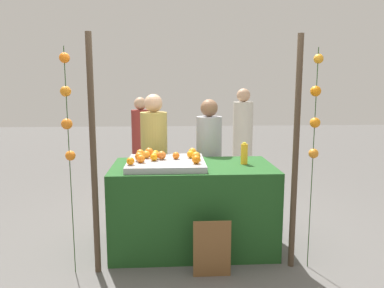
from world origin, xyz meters
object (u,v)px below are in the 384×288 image
Objects in this scene: chalkboard_sign at (212,249)px; juice_bottle at (244,154)px; vendor_right at (209,167)px; stall_counter at (193,206)px; vendor_left at (154,165)px; orange_1 at (154,157)px; orange_0 at (139,157)px.

juice_bottle is at bearing 58.05° from chalkboard_sign.
vendor_right is (0.11, 1.33, 0.47)m from chalkboard_sign.
juice_bottle is 1.08m from chalkboard_sign.
stall_counter is at bearing -109.25° from vendor_right.
vendor_left is (-0.43, 0.73, 0.31)m from stall_counter.
chalkboard_sign is (0.54, -0.58, -0.74)m from orange_1.
vendor_left is at bearing 144.44° from juice_bottle.
vendor_left is (0.12, 0.78, -0.25)m from orange_0.
stall_counter is 18.36× the size of orange_0.
juice_bottle is 0.15× the size of vendor_right.
orange_0 reaches higher than stall_counter.
chalkboard_sign is at bearing -47.29° from orange_1.
vendor_right reaches higher than chalkboard_sign.
orange_1 is at bearing 132.71° from chalkboard_sign.
chalkboard_sign is (-0.41, -0.66, -0.75)m from juice_bottle.
orange_1 is at bearing -175.47° from juice_bottle.
stall_counter is 3.12× the size of chalkboard_sign.
orange_0 reaches higher than orange_1.
chalkboard_sign is at bearing -94.55° from vendor_right.
orange_0 is 1.10m from juice_bottle.
vendor_left is at bearing 120.89° from stall_counter.
vendor_left reaches higher than orange_0.
orange_1 is 0.14× the size of chalkboard_sign.
juice_bottle is at bearing -65.26° from vendor_right.
stall_counter is 0.78m from juice_bottle.
stall_counter is 7.26× the size of juice_bottle.
orange_0 reaches higher than chalkboard_sign.
vendor_left reaches higher than vendor_right.
vendor_right is at bearing 43.30° from orange_0.
stall_counter is 0.68m from orange_1.
chalkboard_sign is at bearing -121.95° from juice_bottle.
vendor_left is at bearing 81.52° from orange_0.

